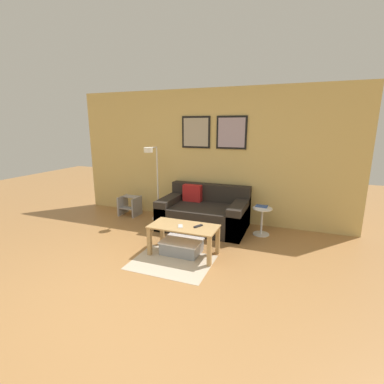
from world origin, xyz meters
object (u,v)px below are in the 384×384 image
storage_bin (182,246)px  side_table (262,219)px  coffee_table (184,231)px  floor_lamp (154,177)px  couch (204,213)px  remote_control (198,226)px  step_stool (130,205)px  cell_phone (180,226)px  book_stack (262,207)px

storage_bin → side_table: size_ratio=1.21×
coffee_table → floor_lamp: 1.68m
couch → remote_control: bearing=-75.6°
couch → floor_lamp: 1.20m
storage_bin → step_stool: size_ratio=1.45×
step_stool → remote_control: bearing=-32.2°
floor_lamp → cell_phone: floor_lamp is taller
side_table → step_stool: 2.76m
remote_control → cell_phone: 0.26m
side_table → couch: bearing=-179.0°
side_table → remote_control: 1.39m
book_stack → couch: bearing=-178.7°
coffee_table → side_table: size_ratio=2.06×
side_table → book_stack: 0.21m
book_stack → cell_phone: size_ratio=1.63×
book_stack → remote_control: size_ratio=1.52×
couch → step_stool: (-1.71, 0.13, -0.06)m
side_table → book_stack: size_ratio=2.13×
floor_lamp → book_stack: size_ratio=6.48×
storage_bin → step_stool: bearing=143.9°
floor_lamp → step_stool: bearing=167.2°
coffee_table → remote_control: size_ratio=6.64×
storage_bin → floor_lamp: floor_lamp is taller
side_table → book_stack: (-0.01, 0.00, 0.21)m
book_stack → cell_phone: bearing=-128.7°
floor_lamp → book_stack: (2.07, 0.05, -0.40)m
book_stack → remote_control: (-0.75, -1.16, -0.05)m
coffee_table → book_stack: (0.96, 1.20, 0.15)m
couch → storage_bin: 1.16m
side_table → cell_phone: 1.60m
side_table → step_stool: side_table is taller
remote_control → storage_bin: bearing=-151.3°
storage_bin → cell_phone: (0.01, -0.07, 0.35)m
coffee_table → cell_phone: cell_phone is taller
couch → cell_phone: couch is taller
coffee_table → side_table: side_table is taller
couch → remote_control: 1.19m
side_table → floor_lamp: bearing=-178.7°
couch → coffee_table: size_ratio=1.56×
side_table → cell_phone: (-1.01, -1.23, 0.16)m
couch → book_stack: couch is taller
step_stool → storage_bin: bearing=-36.1°
coffee_table → step_stool: (-1.79, 1.30, -0.14)m
side_table → step_stool: (-2.76, 0.11, -0.07)m
couch → floor_lamp: bearing=-178.4°
storage_bin → floor_lamp: bearing=133.6°
couch → side_table: couch is taller
remote_control → step_stool: remote_control is taller
couch → step_stool: couch is taller
coffee_table → step_stool: 2.22m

